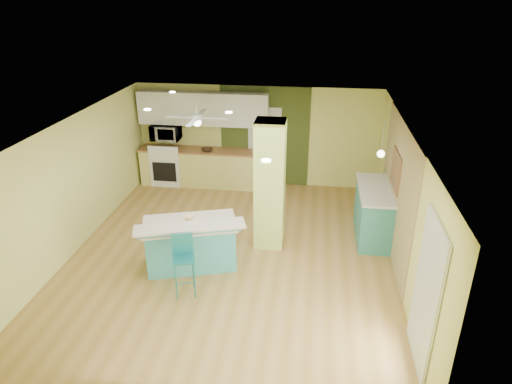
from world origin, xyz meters
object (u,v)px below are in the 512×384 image
peninsula (191,243)px  bar_stool (183,255)px  canister (189,220)px  fruit_bowl (207,150)px  side_counter (374,212)px

peninsula → bar_stool: bar_stool is taller
canister → fruit_bowl: bearing=98.5°
bar_stool → side_counter: size_ratio=0.65×
canister → bar_stool: bearing=-83.4°
peninsula → fruit_bowl: bearing=80.9°
side_counter → fruit_bowl: 4.41m
bar_stool → fruit_bowl: 4.42m
peninsula → fruit_bowl: (-0.53, 3.58, 0.51)m
peninsula → side_counter: (3.36, 1.55, 0.07)m
bar_stool → canister: (-0.09, 0.76, 0.24)m
peninsula → bar_stool: 0.83m
side_counter → fruit_bowl: (-3.89, 2.03, 0.45)m
peninsula → fruit_bowl: fruit_bowl is taller
side_counter → canister: 3.72m
side_counter → canister: size_ratio=10.15×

